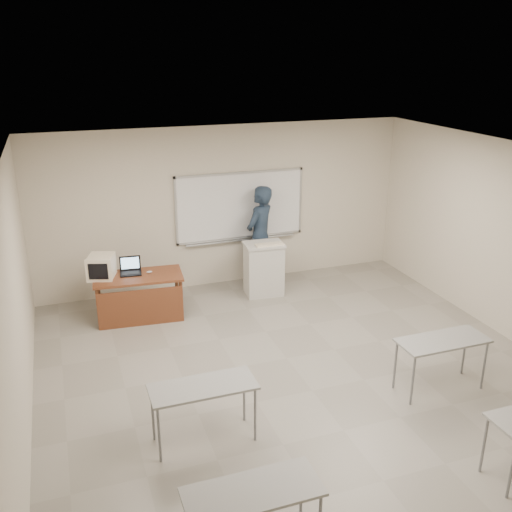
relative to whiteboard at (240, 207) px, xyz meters
name	(u,v)px	position (x,y,z in m)	size (l,w,h in m)	color
floor	(312,391)	(-0.30, -3.97, -1.49)	(7.00, 8.00, 0.01)	gray
whiteboard	(240,207)	(0.00, 0.00, 0.00)	(2.48, 0.10, 1.31)	white
student_desks	(367,404)	(-0.30, -5.32, -0.81)	(4.40, 2.20, 0.73)	gray
instructor_desk	(140,289)	(-2.10, -1.09, -0.94)	(1.44, 0.72, 0.75)	brown
podium	(264,269)	(0.19, -0.77, -0.99)	(0.70, 0.51, 0.98)	#B9B8B0
crt_monitor	(102,266)	(-2.65, -0.85, -0.55)	(0.41, 0.46, 0.39)	beige
laptop	(130,270)	(-2.20, -0.82, -0.67)	(0.35, 0.32, 0.26)	black
mouse	(149,272)	(-1.90, -0.93, -0.71)	(0.09, 0.06, 0.04)	#B8BBC2
keyboard	(269,244)	(0.25, -0.89, -0.49)	(0.50, 0.17, 0.03)	beige
presenter	(260,236)	(0.29, -0.28, -0.52)	(0.70, 0.46, 1.92)	black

